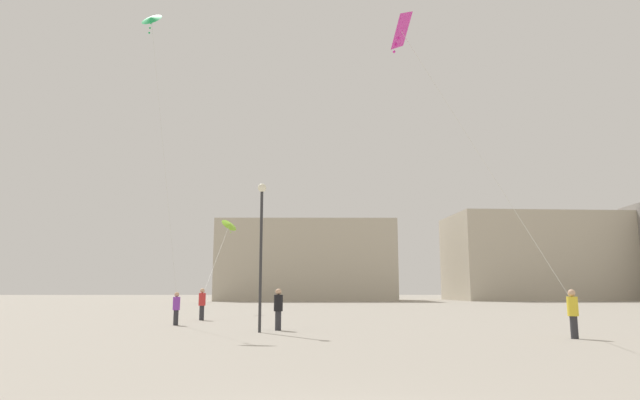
{
  "coord_description": "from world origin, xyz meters",
  "views": [
    {
      "loc": [
        -0.34,
        -6.35,
        1.74
      ],
      "look_at": [
        0.0,
        14.49,
        5.15
      ],
      "focal_mm": 30.47,
      "sensor_mm": 36.0,
      "label": 1
    }
  ],
  "objects_px": {
    "person_in_purple": "(176,307)",
    "kite_emerald_diamond": "(151,21)",
    "person_in_red": "(202,303)",
    "kite_magenta_delta": "(402,34)",
    "lamppost_east": "(261,234)",
    "person_in_black": "(278,307)",
    "building_left_hall": "(307,262)",
    "person_in_yellow": "(573,311)",
    "kite_lime_diamond": "(229,225)",
    "building_centre_hall": "(538,258)"
  },
  "relations": [
    {
      "from": "person_in_purple",
      "to": "kite_emerald_diamond",
      "type": "distance_m",
      "value": 14.85
    },
    {
      "from": "person_in_purple",
      "to": "person_in_red",
      "type": "bearing_deg",
      "value": -39.83
    },
    {
      "from": "kite_magenta_delta",
      "to": "lamppost_east",
      "type": "relative_size",
      "value": 1.66
    },
    {
      "from": "person_in_black",
      "to": "kite_emerald_diamond",
      "type": "height_order",
      "value": "kite_emerald_diamond"
    },
    {
      "from": "kite_emerald_diamond",
      "to": "building_left_hall",
      "type": "xyz_separation_m",
      "value": [
        7.75,
        55.84,
        -9.82
      ]
    },
    {
      "from": "kite_emerald_diamond",
      "to": "kite_magenta_delta",
      "type": "xyz_separation_m",
      "value": [
        11.67,
        -8.43,
        -4.8
      ]
    },
    {
      "from": "person_in_black",
      "to": "lamppost_east",
      "type": "bearing_deg",
      "value": -31.4
    },
    {
      "from": "person_in_yellow",
      "to": "kite_emerald_diamond",
      "type": "bearing_deg",
      "value": -159.12
    },
    {
      "from": "person_in_purple",
      "to": "lamppost_east",
      "type": "bearing_deg",
      "value": -169.04
    },
    {
      "from": "person_in_red",
      "to": "lamppost_east",
      "type": "distance_m",
      "value": 9.94
    },
    {
      "from": "lamppost_east",
      "to": "person_in_red",
      "type": "bearing_deg",
      "value": 115.14
    },
    {
      "from": "kite_lime_diamond",
      "to": "building_centre_hall",
      "type": "xyz_separation_m",
      "value": [
        41.44,
        43.69,
        0.08
      ]
    },
    {
      "from": "person_in_yellow",
      "to": "person_in_black",
      "type": "bearing_deg",
      "value": -157.48
    },
    {
      "from": "person_in_black",
      "to": "kite_magenta_delta",
      "type": "xyz_separation_m",
      "value": [
        4.64,
        -5.19,
        9.84
      ]
    },
    {
      "from": "person_in_yellow",
      "to": "person_in_purple",
      "type": "relative_size",
      "value": 1.09
    },
    {
      "from": "person_in_black",
      "to": "kite_magenta_delta",
      "type": "bearing_deg",
      "value": 42.46
    },
    {
      "from": "building_centre_hall",
      "to": "lamppost_east",
      "type": "xyz_separation_m",
      "value": [
        -37.4,
        -61.64,
        -2.55
      ]
    },
    {
      "from": "person_in_red",
      "to": "kite_lime_diamond",
      "type": "distance_m",
      "value": 10.85
    },
    {
      "from": "kite_lime_diamond",
      "to": "kite_magenta_delta",
      "type": "distance_m",
      "value": 24.35
    },
    {
      "from": "building_centre_hall",
      "to": "lamppost_east",
      "type": "distance_m",
      "value": 72.15
    },
    {
      "from": "person_in_purple",
      "to": "building_left_hall",
      "type": "height_order",
      "value": "building_left_hall"
    },
    {
      "from": "kite_emerald_diamond",
      "to": "lamppost_east",
      "type": "bearing_deg",
      "value": -34.29
    },
    {
      "from": "person_in_purple",
      "to": "person_in_black",
      "type": "distance_m",
      "value": 6.08
    },
    {
      "from": "person_in_yellow",
      "to": "kite_magenta_delta",
      "type": "relative_size",
      "value": 0.17
    },
    {
      "from": "person_in_purple",
      "to": "building_centre_hall",
      "type": "bearing_deg",
      "value": -70.52
    },
    {
      "from": "person_in_yellow",
      "to": "building_centre_hall",
      "type": "bearing_deg",
      "value": 111.26
    },
    {
      "from": "building_centre_hall",
      "to": "person_in_purple",
      "type": "bearing_deg",
      "value": -126.15
    },
    {
      "from": "person_in_yellow",
      "to": "person_in_black",
      "type": "xyz_separation_m",
      "value": [
        -10.65,
        4.03,
        0.01
      ]
    },
    {
      "from": "person_in_yellow",
      "to": "person_in_red",
      "type": "distance_m",
      "value": 19.2
    },
    {
      "from": "person_in_purple",
      "to": "kite_lime_diamond",
      "type": "xyz_separation_m",
      "value": [
        0.39,
        13.57,
        5.57
      ]
    },
    {
      "from": "person_in_purple",
      "to": "person_in_yellow",
      "type": "bearing_deg",
      "value": -149.3
    },
    {
      "from": "person_in_red",
      "to": "kite_emerald_diamond",
      "type": "height_order",
      "value": "kite_emerald_diamond"
    },
    {
      "from": "kite_emerald_diamond",
      "to": "building_left_hall",
      "type": "bearing_deg",
      "value": 82.1
    },
    {
      "from": "kite_lime_diamond",
      "to": "kite_magenta_delta",
      "type": "relative_size",
      "value": 1.01
    },
    {
      "from": "person_in_yellow",
      "to": "kite_emerald_diamond",
      "type": "distance_m",
      "value": 24.08
    },
    {
      "from": "person_in_red",
      "to": "kite_lime_diamond",
      "type": "relative_size",
      "value": 0.17
    },
    {
      "from": "kite_emerald_diamond",
      "to": "building_left_hall",
      "type": "relative_size",
      "value": 0.58
    },
    {
      "from": "person_in_red",
      "to": "kite_emerald_diamond",
      "type": "distance_m",
      "value": 15.41
    },
    {
      "from": "person_in_black",
      "to": "building_left_hall",
      "type": "bearing_deg",
      "value": 179.95
    },
    {
      "from": "person_in_red",
      "to": "kite_emerald_diamond",
      "type": "xyz_separation_m",
      "value": [
        -2.32,
        -4.26,
        14.63
      ]
    },
    {
      "from": "kite_emerald_diamond",
      "to": "person_in_yellow",
      "type": "bearing_deg",
      "value": -22.36
    },
    {
      "from": "person_in_red",
      "to": "building_centre_hall",
      "type": "relative_size",
      "value": 0.06
    },
    {
      "from": "person_in_purple",
      "to": "kite_lime_diamond",
      "type": "relative_size",
      "value": 0.15
    },
    {
      "from": "person_in_purple",
      "to": "building_left_hall",
      "type": "relative_size",
      "value": 0.06
    },
    {
      "from": "person_in_black",
      "to": "building_left_hall",
      "type": "relative_size",
      "value": 0.07
    },
    {
      "from": "kite_magenta_delta",
      "to": "building_left_hall",
      "type": "bearing_deg",
      "value": 93.49
    },
    {
      "from": "person_in_yellow",
      "to": "person_in_black",
      "type": "distance_m",
      "value": 11.39
    },
    {
      "from": "kite_lime_diamond",
      "to": "building_centre_hall",
      "type": "relative_size",
      "value": 0.37
    },
    {
      "from": "lamppost_east",
      "to": "person_in_black",
      "type": "bearing_deg",
      "value": 57.95
    },
    {
      "from": "person_in_yellow",
      "to": "kite_lime_diamond",
      "type": "distance_m",
      "value": 26.51
    }
  ]
}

